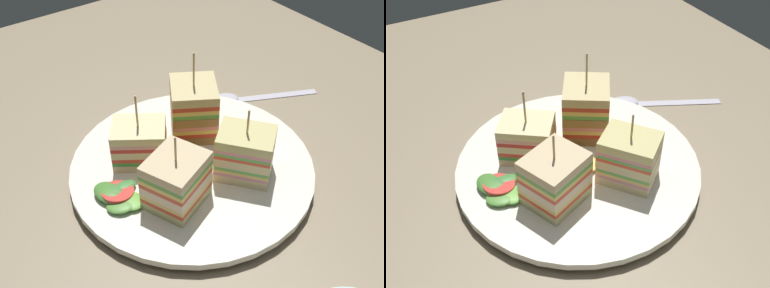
{
  "view_description": "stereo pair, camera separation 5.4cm",
  "coord_description": "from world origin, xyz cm",
  "views": [
    {
      "loc": [
        33.06,
        -24.66,
        39.9
      ],
      "look_at": [
        0.0,
        0.0,
        4.58
      ],
      "focal_mm": 43.11,
      "sensor_mm": 36.0,
      "label": 1
    },
    {
      "loc": [
        36.01,
        -20.11,
        39.9
      ],
      "look_at": [
        0.0,
        0.0,
        4.58
      ],
      "focal_mm": 43.11,
      "sensor_mm": 36.0,
      "label": 2
    }
  ],
  "objects": [
    {
      "name": "sandwich_wedge_2",
      "position": [
        4.98,
        3.85,
        4.6
      ],
      "size": [
        8.01,
        7.75,
        9.17
      ],
      "rotation": [
        0.0,
        0.0,
        10.09
      ],
      "color": "beige",
      "rests_on": "plate"
    },
    {
      "name": "chip_pile",
      "position": [
        0.05,
        -1.35,
        2.64
      ],
      "size": [
        7.78,
        7.36,
        2.62
      ],
      "color": "#E1C76D",
      "rests_on": "plate"
    },
    {
      "name": "sandwich_wedge_3",
      "position": [
        -4.93,
        3.94,
        5.1
      ],
      "size": [
        8.39,
        8.16,
        11.54
      ],
      "rotation": [
        0.0,
        0.0,
        12.02
      ],
      "color": "#DEC08B",
      "rests_on": "plate"
    },
    {
      "name": "plate",
      "position": [
        0.0,
        0.0,
        0.96
      ],
      "size": [
        29.61,
        29.61,
        1.58
      ],
      "color": "white",
      "rests_on": "ground_plane"
    },
    {
      "name": "sandwich_wedge_0",
      "position": [
        -4.34,
        -4.57,
        4.13
      ],
      "size": [
        7.7,
        8.05,
        9.36
      ],
      "rotation": [
        0.0,
        0.0,
        7.24
      ],
      "color": "beige",
      "rests_on": "plate"
    },
    {
      "name": "sandwich_wedge_1",
      "position": [
        3.88,
        -4.97,
        4.6
      ],
      "size": [
        7.41,
        7.93,
        9.11
      ],
      "rotation": [
        0.0,
        0.0,
        8.24
      ],
      "color": "#D3C57F",
      "rests_on": "plate"
    },
    {
      "name": "salad_garnish",
      "position": [
        -0.33,
        -10.27,
        2.12
      ],
      "size": [
        6.81,
        5.2,
        1.25
      ],
      "color": "#417A3A",
      "rests_on": "plate"
    },
    {
      "name": "ground_plane",
      "position": [
        0.0,
        0.0,
        -0.9
      ],
      "size": [
        105.89,
        88.72,
        1.8
      ],
      "primitive_type": "cube",
      "color": "gray"
    },
    {
      "name": "spoon",
      "position": [
        -8.18,
        14.84,
        0.4
      ],
      "size": [
        8.89,
        15.47,
        1.0
      ],
      "rotation": [
        0.0,
        0.0,
        4.26
      ],
      "color": "silver",
      "rests_on": "ground_plane"
    }
  ]
}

